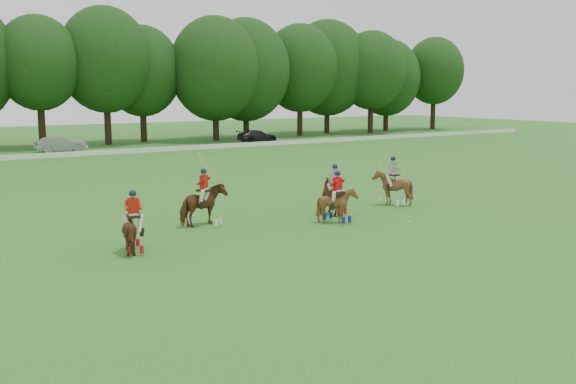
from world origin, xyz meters
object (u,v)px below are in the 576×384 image
polo_red_b (204,205)px  polo_stripe_b (392,187)px  polo_red_a (134,230)px  car_right (257,136)px  polo_stripe_a (335,196)px  polo_ball (409,222)px  polo_red_c (337,204)px  car_mid (61,144)px

polo_red_b → polo_stripe_b: polo_stripe_b is taller
polo_red_a → polo_stripe_b: (14.06, 1.95, 0.10)m
car_right → polo_stripe_a: polo_stripe_a is taller
polo_red_b → polo_ball: 8.81m
polo_red_c → polo_ball: (2.53, -1.80, -0.76)m
polo_red_a → polo_stripe_a: polo_stripe_a is taller
car_right → polo_stripe_b: polo_stripe_b is taller
polo_stripe_a → polo_red_c: bearing=-124.8°
polo_red_a → polo_red_b: 4.87m
car_right → polo_stripe_a: size_ratio=1.96×
polo_red_b → polo_stripe_a: 6.26m
polo_stripe_b → car_mid: bearing=99.8°
polo_red_a → polo_stripe_b: 14.19m
car_right → polo_stripe_a: bearing=155.6°
car_right → polo_red_b: polo_red_b is taller
polo_red_b → polo_ball: size_ratio=33.14×
polo_red_c → polo_stripe_a: size_ratio=0.97×
polo_stripe_b → polo_red_c: bearing=-159.1°
polo_ball → polo_red_b: bearing=149.7°
car_mid → polo_red_c: (1.50, -39.21, 0.07)m
polo_red_b → polo_stripe_b: bearing=-4.2°
car_mid → polo_red_a: bearing=169.6°
car_right → polo_red_b: 44.10m
car_mid → polo_red_a: 39.99m
car_right → polo_red_a: (-28.68, -39.27, 0.14)m
car_right → polo_red_c: (-19.57, -39.21, 0.15)m
polo_red_c → polo_stripe_b: size_ratio=0.76×
car_right → polo_ball: size_ratio=50.63×
car_right → polo_ball: car_right is taller
polo_stripe_b → polo_ball: (-2.42, -3.69, -0.85)m
polo_red_c → polo_ball: size_ratio=25.17×
polo_stripe_b → polo_stripe_a: bearing=-176.5°
polo_red_c → polo_stripe_b: polo_stripe_b is taller
polo_stripe_a → polo_ball: polo_stripe_a is taller
polo_red_b → polo_red_c: polo_red_b is taller
polo_red_c → polo_stripe_a: (1.15, 1.66, 0.03)m
polo_red_a → polo_red_b: (4.06, 2.67, 0.09)m
polo_stripe_a → polo_stripe_b: bearing=3.5°
polo_red_a → polo_red_b: bearing=33.3°
polo_red_a → polo_stripe_b: polo_stripe_b is taller
polo_red_a → polo_red_c: 9.10m
polo_stripe_b → polo_ball: bearing=-123.3°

